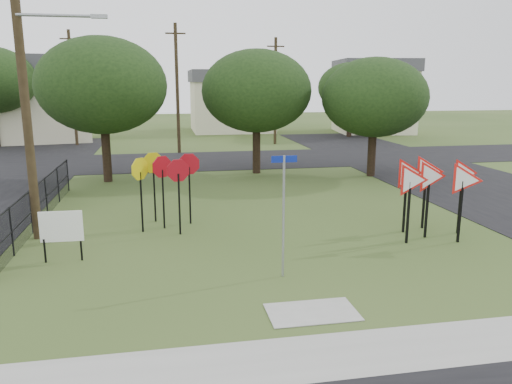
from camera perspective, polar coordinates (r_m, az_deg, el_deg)
ground at (r=13.64m, az=3.47°, el=-9.24°), size 140.00×140.00×0.00m
sidewalk at (r=10.02m, az=9.57°, el=-17.86°), size 30.00×1.60×0.02m
street_right at (r=27.40m, az=23.16°, el=0.89°), size 8.00×50.00×0.02m
street_far at (r=32.82m, az=-5.00°, el=3.62°), size 60.00×8.00×0.02m
curb_pad at (r=11.52m, az=6.43°, el=-13.50°), size 2.00×1.20×0.02m
street_name_sign at (r=12.86m, az=3.17°, el=-1.97°), size 0.67×0.06×3.23m
stop_sign_cluster at (r=17.52m, az=-10.38°, el=1.98°), size 2.34×2.00×2.59m
yield_sign_cluster at (r=17.28m, az=19.56°, el=1.37°), size 3.37×2.35×2.63m
info_board at (r=15.19m, az=-21.36°, el=-3.88°), size 1.19×0.07×1.49m
utility_pole_main at (r=17.28m, az=-24.92°, el=11.92°), size 3.55×0.33×10.00m
far_pole_a at (r=36.30m, az=-8.99°, el=11.64°), size 1.40×0.24×9.00m
far_pole_b at (r=41.31m, az=2.23°, el=11.52°), size 1.40×0.24×8.50m
far_pole_c at (r=42.84m, az=-20.21°, el=11.15°), size 1.40×0.24×9.00m
fence_run at (r=19.54m, az=-23.55°, el=-1.16°), size 0.05×11.55×1.50m
house_left at (r=47.56m, az=-24.16°, el=9.74°), size 10.58×8.88×7.20m
house_mid at (r=52.80m, az=-2.86°, el=10.42°), size 8.40×8.40×6.20m
house_right at (r=52.72m, az=13.28°, el=10.65°), size 8.30×8.30×7.20m
tree_near_left at (r=26.44m, az=-17.18°, el=11.54°), size 6.40×6.40×7.27m
tree_near_mid at (r=27.76m, az=0.06°, el=11.45°), size 6.00×6.00×6.80m
tree_near_right at (r=27.63m, az=13.39°, el=10.46°), size 5.60×5.60×6.33m
tree_far_right at (r=47.48m, az=10.79°, el=11.67°), size 6.00×6.00×6.80m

